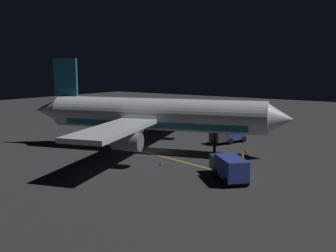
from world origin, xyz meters
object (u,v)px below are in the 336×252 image
object	(u,v)px
catering_truck	(229,134)
traffic_cone_near_right	(247,150)
airliner	(151,115)
baggage_truck	(229,168)
traffic_cone_near_left	(161,163)
ground_crew_worker	(242,160)

from	to	relation	value
catering_truck	traffic_cone_near_right	size ratio (longest dim) A/B	10.91
catering_truck	traffic_cone_near_right	xyz separation A→B (m)	(4.41, 4.67, -0.98)
airliner	catering_truck	bearing A→B (deg)	149.85
baggage_truck	catering_truck	xyz separation A→B (m)	(-17.02, -8.30, -0.02)
airliner	traffic_cone_near_right	distance (m)	13.32
catering_truck	traffic_cone_near_left	distance (m)	16.34
baggage_truck	traffic_cone_near_left	xyz separation A→B (m)	(-0.72, -8.78, -1.00)
baggage_truck	traffic_cone_near_right	size ratio (longest dim) A/B	10.60
airliner	baggage_truck	bearing A→B (deg)	66.37
catering_truck	ground_crew_worker	size ratio (longest dim) A/B	3.45
catering_truck	ground_crew_worker	bearing A→B (deg)	31.61
airliner	catering_truck	world-z (taller)	airliner
airliner	catering_truck	size ratio (longest dim) A/B	5.93
traffic_cone_near_left	traffic_cone_near_right	distance (m)	12.96
airliner	baggage_truck	xyz separation A→B (m)	(6.34, 14.50, -3.46)
traffic_cone_near_left	ground_crew_worker	bearing A→B (deg)	117.21
baggage_truck	ground_crew_worker	size ratio (longest dim) A/B	3.35
airliner	traffic_cone_near_left	world-z (taller)	airliner
baggage_truck	catering_truck	bearing A→B (deg)	-154.00
traffic_cone_near_right	airliner	bearing A→B (deg)	-60.02
airliner	catering_truck	distance (m)	12.83
ground_crew_worker	traffic_cone_near_left	xyz separation A→B (m)	(4.11, -7.98, -0.64)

